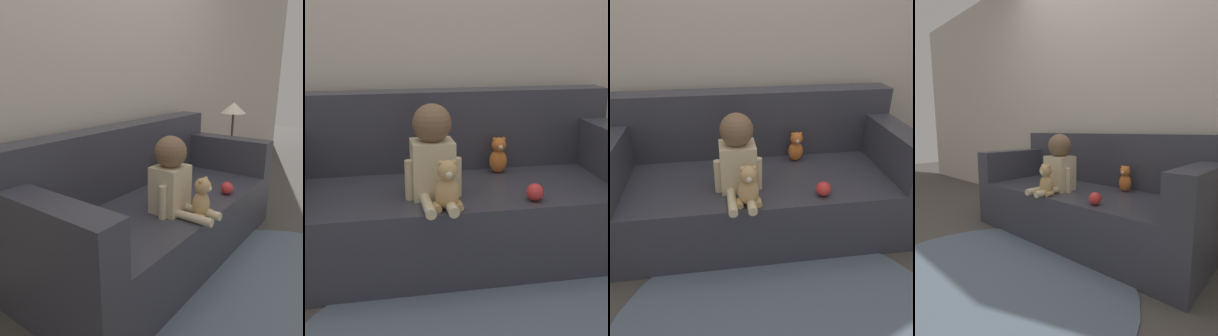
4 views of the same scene
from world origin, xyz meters
TOP-DOWN VIEW (x-y plane):
  - ground_plane at (0.00, 0.00)m, footprint 12.00×12.00m
  - wall_back at (0.00, 0.49)m, footprint 8.00×0.05m
  - couch at (0.00, 0.06)m, footprint 1.86×0.80m
  - person_baby at (-0.13, -0.17)m, footprint 0.26×0.38m
  - teddy_bear_brown at (-0.09, -0.34)m, footprint 0.13×0.10m
  - plush_toy_side at (0.27, 0.14)m, footprint 0.10×0.09m
  - toy_ball at (0.32, -0.31)m, footprint 0.08×0.08m
  - floor_rug at (0.02, -0.92)m, footprint 1.67×1.67m

SIDE VIEW (x-z plane):
  - ground_plane at x=0.00m, z-range 0.00..0.00m
  - floor_rug at x=0.02m, z-range 0.00..0.01m
  - couch at x=0.00m, z-range -0.11..0.70m
  - toy_ball at x=0.32m, z-range 0.38..0.47m
  - plush_toy_side at x=0.27m, z-range 0.38..0.58m
  - teddy_bear_brown at x=-0.09m, z-range 0.38..0.60m
  - person_baby at x=-0.13m, z-range 0.37..0.80m
  - wall_back at x=0.00m, z-range 0.00..2.60m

